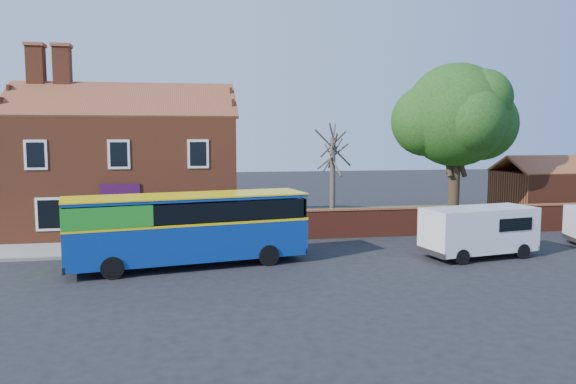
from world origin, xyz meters
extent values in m
plane|color=black|center=(0.00, 0.00, 0.00)|extent=(120.00, 120.00, 0.00)
cube|color=gray|center=(-7.00, 5.75, 0.06)|extent=(18.00, 3.50, 0.12)
cube|color=slate|center=(-7.00, 4.00, 0.07)|extent=(18.00, 0.15, 0.14)
cube|color=#426B28|center=(13.00, 13.00, 0.02)|extent=(26.00, 12.00, 0.04)
cube|color=brown|center=(-7.00, 11.50, 3.25)|extent=(12.00, 8.00, 6.50)
cube|color=brown|center=(-7.00, 9.50, 7.50)|extent=(12.30, 4.08, 2.16)
cube|color=brown|center=(-7.00, 13.50, 7.50)|extent=(12.30, 4.08, 2.16)
cube|color=brown|center=(-11.80, 11.50, 9.40)|extent=(0.90, 0.90, 2.20)
cube|color=brown|center=(-10.40, 11.50, 9.40)|extent=(0.90, 0.90, 2.20)
cube|color=black|center=(-7.00, 7.47, 4.60)|extent=(1.10, 0.06, 1.50)
cube|color=#4C0F19|center=(-7.00, 7.45, 1.10)|extent=(0.95, 0.04, 2.10)
cube|color=silver|center=(-7.00, 7.47, 1.15)|extent=(1.20, 0.06, 2.30)
cube|color=#370C35|center=(-7.00, 7.44, 2.80)|extent=(2.00, 0.06, 0.60)
cube|color=maroon|center=(13.00, 7.00, 0.75)|extent=(22.00, 0.30, 1.50)
cube|color=brown|center=(13.00, 7.00, 1.55)|extent=(22.00, 0.38, 0.10)
cube|color=maroon|center=(22.00, 13.00, 1.50)|extent=(8.00, 5.00, 3.00)
cube|color=brown|center=(22.00, 11.75, 3.55)|extent=(8.20, 2.56, 1.24)
cube|color=brown|center=(22.00, 14.25, 3.55)|extent=(8.20, 2.56, 1.24)
cube|color=navy|center=(-3.54, 1.82, 1.15)|extent=(10.35, 4.38, 1.60)
cube|color=yellow|center=(-3.54, 1.82, 1.95)|extent=(10.37, 4.40, 0.10)
cube|color=black|center=(-3.54, 1.82, 2.43)|extent=(9.96, 4.32, 0.80)
cube|color=green|center=(-6.80, 1.19, 2.43)|extent=(3.84, 3.16, 0.85)
cube|color=navy|center=(-3.54, 1.82, 2.97)|extent=(10.35, 4.38, 0.14)
cube|color=yellow|center=(-3.54, 1.82, 3.05)|extent=(10.39, 4.43, 0.06)
cylinder|color=black|center=(-6.48, 0.05, 0.45)|extent=(0.94, 0.45, 0.90)
cylinder|color=black|center=(-6.92, 2.36, 0.45)|extent=(0.94, 0.45, 0.90)
cylinder|color=black|center=(-0.16, 1.28, 0.45)|extent=(0.94, 0.45, 0.90)
cylinder|color=black|center=(-0.61, 3.59, 0.45)|extent=(0.94, 0.45, 0.90)
cube|color=silver|center=(9.56, 1.26, 1.30)|extent=(5.51, 3.03, 1.98)
cube|color=black|center=(11.87, 1.70, 1.62)|extent=(0.41, 1.75, 0.78)
cube|color=black|center=(12.08, 1.74, 0.42)|extent=(0.49, 2.07, 0.25)
cylinder|color=black|center=(8.11, -0.02, 0.34)|extent=(0.72, 0.35, 0.69)
cylinder|color=black|center=(7.74, 1.91, 0.34)|extent=(0.72, 0.35, 0.69)
cylinder|color=black|center=(11.39, 0.61, 0.34)|extent=(0.72, 0.35, 0.69)
cylinder|color=black|center=(11.02, 2.54, 0.34)|extent=(0.72, 0.35, 0.69)
cylinder|color=black|center=(13.28, 11.33, 2.09)|extent=(0.73, 0.73, 4.18)
sphere|color=#336620|center=(13.28, 11.33, 6.82)|extent=(6.55, 6.55, 6.55)
sphere|color=#336620|center=(15.19, 11.69, 6.27)|extent=(4.73, 4.73, 4.73)
sphere|color=#336620|center=(11.55, 11.88, 6.46)|extent=(4.55, 4.55, 4.55)
cylinder|color=#4C4238|center=(4.62, 8.94, 2.71)|extent=(0.31, 0.31, 5.43)
cylinder|color=#4C4238|center=(4.62, 8.94, 4.65)|extent=(0.32, 2.65, 2.13)
cylinder|color=#4C4238|center=(4.62, 8.94, 4.46)|extent=(1.38, 1.95, 1.95)
cylinder|color=#4C4238|center=(4.62, 8.94, 4.85)|extent=(2.22, 1.02, 2.16)
camera|label=1|loc=(-3.38, -22.22, 5.68)|focal=35.00mm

